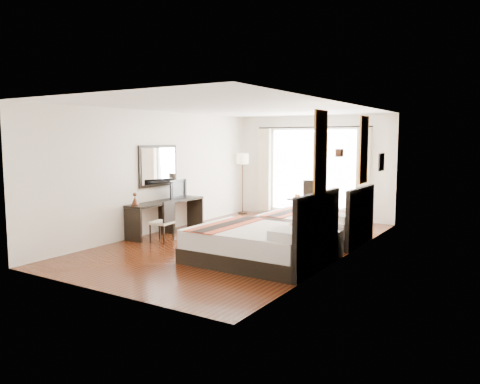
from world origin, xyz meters
The scene contains 29 objects.
floor centered at (0.00, 0.00, -0.01)m, with size 4.50×7.50×0.01m, color #360F09.
ceiling centered at (0.00, 0.00, 2.79)m, with size 4.50×7.50×0.02m, color white.
wall_headboard centered at (2.25, 0.00, 1.40)m, with size 0.01×7.50×2.80m, color silver.
wall_desk centered at (-2.25, 0.00, 1.40)m, with size 0.01×7.50×2.80m, color silver.
wall_window centered at (0.00, 3.75, 1.40)m, with size 4.50×0.01×2.80m, color silver.
wall_entry centered at (0.00, -3.75, 1.40)m, with size 4.50×0.01×2.80m, color silver.
window_glass centered at (0.00, 3.73, 1.30)m, with size 2.40×0.02×2.20m, color white.
sheer_curtain centered at (0.00, 3.67, 1.30)m, with size 2.30×0.02×2.10m, color white.
drape_left centered at (-1.45, 3.63, 1.28)m, with size 0.35×0.14×2.35m, color #BEB393.
drape_right centered at (1.45, 3.63, 1.28)m, with size 0.35×0.14×2.35m, color #BEB393.
art_panel_near centered at (2.23, -1.16, 1.95)m, with size 0.03×0.50×1.35m, color #984316.
art_panel_far centered at (2.23, 1.08, 1.95)m, with size 0.03×0.50×1.35m, color #984316.
wall_sconce centered at (2.19, -0.19, 1.92)m, with size 0.10×0.14×0.14m, color #3F2316.
mirror_frame centered at (-2.22, -0.04, 1.55)m, with size 0.04×1.25×0.95m, color black.
mirror_glass centered at (-2.19, -0.04, 1.55)m, with size 0.01×1.12×0.82m, color white.
bed_near centered at (1.15, -1.16, 0.34)m, with size 2.31×1.80×1.31m.
bed_far centered at (1.25, 1.08, 0.31)m, with size 2.12×1.65×1.19m.
nightstand centered at (2.01, -0.19, 0.25)m, with size 0.41×0.51×0.49m, color black.
table_lamp centered at (2.05, -0.12, 0.78)m, with size 0.26×0.26×0.41m.
vase centered at (2.03, -0.35, 0.57)m, with size 0.14×0.14×0.15m, color black.
console_desk centered at (-1.99, -0.04, 0.38)m, with size 0.50×2.20×0.76m, color black.
television centered at (-1.97, 0.26, 0.98)m, with size 0.79×0.10×0.46m, color black.
bronze_figurine centered at (-1.99, -1.04, 0.88)m, with size 0.16×0.16×0.24m, color #3F2316, non-canonical shape.
desk_chair centered at (-1.44, -0.81, 0.27)m, with size 0.45×0.45×0.88m.
floor_lamp centered at (-2.00, 3.31, 1.49)m, with size 0.35×0.35×1.75m.
side_table centered at (-0.23, 3.18, 0.29)m, with size 0.51×0.51×0.58m, color black.
fruit_bowl centered at (-0.19, 3.19, 0.61)m, with size 0.20×0.20×0.05m, color #4D381B.
window_chair centered at (0.20, 3.10, 0.33)m, with size 0.57×0.57×1.08m.
jute_rug centered at (-0.36, 2.78, 0.01)m, with size 1.27×0.86×0.01m, color tan.
Camera 1 is at (5.11, -8.17, 2.17)m, focal length 35.00 mm.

